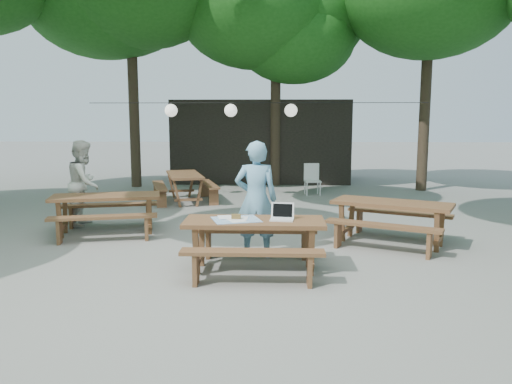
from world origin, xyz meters
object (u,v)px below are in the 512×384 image
object	(u,v)px
plastic_chair	(312,186)
woman	(256,199)
main_picnic_table	(254,245)
second_person	(84,183)
picnic_table_nw	(107,214)

from	to	relation	value
plastic_chair	woman	bearing A→B (deg)	-107.87
woman	plastic_chair	world-z (taller)	woman
main_picnic_table	second_person	world-z (taller)	second_person
picnic_table_nw	plastic_chair	xyz separation A→B (m)	(4.30, 5.09, -0.13)
main_picnic_table	woman	distance (m)	0.93
main_picnic_table	second_person	size ratio (longest dim) A/B	1.14
second_person	plastic_chair	xyz separation A→B (m)	(5.01, 4.29, -0.62)
picnic_table_nw	plastic_chair	size ratio (longest dim) A/B	2.46
main_picnic_table	woman	world-z (taller)	woman
picnic_table_nw	plastic_chair	distance (m)	6.66
second_person	picnic_table_nw	bearing A→B (deg)	-140.47
woman	second_person	distance (m)	4.27
main_picnic_table	second_person	xyz separation A→B (m)	(-3.62, 3.04, 0.49)
main_picnic_table	picnic_table_nw	world-z (taller)	same
picnic_table_nw	main_picnic_table	bearing A→B (deg)	-50.84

